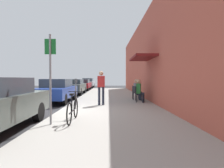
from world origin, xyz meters
TOP-DOWN VIEW (x-y plane):
  - ground_plane at (0.00, 0.00)m, footprint 60.00×60.00m
  - sidewalk_slab at (2.25, 2.00)m, footprint 4.50×32.00m
  - building_facade at (4.65, 2.01)m, footprint 1.40×32.00m
  - parked_car_1 at (-1.10, 3.95)m, footprint 1.80×4.40m
  - parked_car_2 at (-1.10, 9.53)m, footprint 1.80×4.40m
  - parked_car_3 at (-1.10, 15.42)m, footprint 1.80×4.40m
  - parked_car_4 at (-1.10, 21.33)m, footprint 1.80×4.40m
  - parking_meter at (0.45, 1.81)m, footprint 0.12×0.10m
  - street_sign at (0.40, -2.03)m, footprint 0.32×0.06m
  - bicycle_0 at (0.97, -1.65)m, footprint 0.46×1.71m
  - cafe_chair_0 at (3.78, 2.89)m, footprint 0.55×0.55m
  - seated_patron_0 at (3.83, 2.87)m, footprint 0.50×0.45m
  - cafe_chair_1 at (3.77, 3.77)m, footprint 0.52×0.52m
  - seated_patron_1 at (3.83, 3.78)m, footprint 0.48×0.43m
  - cafe_chair_2 at (3.77, 4.50)m, footprint 0.47×0.47m
  - pedestrian_standing at (1.71, 1.83)m, footprint 0.36×0.22m

SIDE VIEW (x-z plane):
  - ground_plane at x=0.00m, z-range 0.00..0.00m
  - sidewalk_slab at x=2.25m, z-range 0.00..0.12m
  - bicycle_0 at x=0.97m, z-range 0.03..0.93m
  - cafe_chair_0 at x=3.78m, z-range 0.19..1.06m
  - cafe_chair_1 at x=3.77m, z-range 0.19..1.06m
  - cafe_chair_2 at x=3.77m, z-range 0.19..1.06m
  - parked_car_3 at x=-1.10m, z-range 0.03..1.38m
  - parked_car_2 at x=-1.10m, z-range 0.04..1.42m
  - parked_car_1 at x=-1.10m, z-range 0.02..1.44m
  - parked_car_4 at x=-1.10m, z-range 0.02..1.52m
  - seated_patron_0 at x=3.83m, z-range 0.17..1.46m
  - seated_patron_1 at x=3.83m, z-range 0.17..1.46m
  - parking_meter at x=0.45m, z-range 0.23..1.55m
  - pedestrian_standing at x=1.71m, z-range 0.27..1.97m
  - street_sign at x=0.40m, z-range 0.34..2.94m
  - building_facade at x=4.65m, z-range 0.00..5.73m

